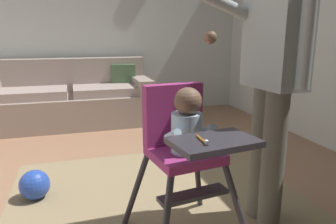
{
  "coord_description": "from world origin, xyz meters",
  "views": [
    {
      "loc": [
        -0.36,
        -2.29,
        1.18
      ],
      "look_at": [
        0.14,
        -0.57,
        0.75
      ],
      "focal_mm": 34.44,
      "sensor_mm": 36.0,
      "label": 1
    }
  ],
  "objects_px": {
    "couch": "(71,100)",
    "high_chair": "(185,137)",
    "adult_standing": "(272,77)",
    "toy_ball": "(35,185)"
  },
  "relations": [
    {
      "from": "high_chair",
      "to": "adult_standing",
      "type": "distance_m",
      "value": 0.63
    },
    {
      "from": "couch",
      "to": "high_chair",
      "type": "height_order",
      "value": "high_chair"
    },
    {
      "from": "high_chair",
      "to": "toy_ball",
      "type": "height_order",
      "value": "high_chair"
    },
    {
      "from": "couch",
      "to": "high_chair",
      "type": "distance_m",
      "value": 2.9
    },
    {
      "from": "couch",
      "to": "toy_ball",
      "type": "relative_size",
      "value": 9.59
    },
    {
      "from": "couch",
      "to": "adult_standing",
      "type": "bearing_deg",
      "value": 22.64
    },
    {
      "from": "couch",
      "to": "high_chair",
      "type": "relative_size",
      "value": 2.29
    },
    {
      "from": "high_chair",
      "to": "adult_standing",
      "type": "relative_size",
      "value": 0.55
    },
    {
      "from": "adult_standing",
      "to": "toy_ball",
      "type": "bearing_deg",
      "value": -29.6
    },
    {
      "from": "adult_standing",
      "to": "couch",
      "type": "bearing_deg",
      "value": -70.52
    }
  ]
}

